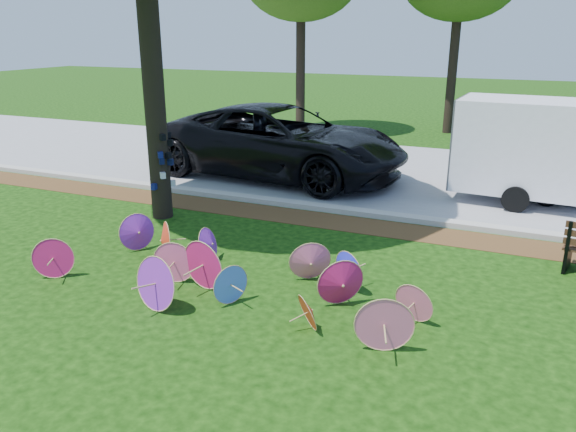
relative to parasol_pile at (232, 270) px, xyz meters
name	(u,v)px	position (x,y,z in m)	size (l,w,h in m)	color
ground	(205,308)	(-0.10, -0.68, -0.36)	(90.00, 90.00, 0.00)	black
mulch_strip	(311,219)	(-0.10, 3.82, -0.36)	(90.00, 1.00, 0.01)	#472D16
curb	(322,208)	(-0.10, 4.52, -0.30)	(90.00, 0.30, 0.12)	#B7B5AD
street	(370,170)	(-0.10, 8.67, -0.36)	(90.00, 8.00, 0.01)	gray
parasol_pile	(232,270)	(0.00, 0.00, 0.00)	(6.49, 2.40, 0.84)	#C81960
black_van	(279,142)	(-2.27, 7.01, 0.63)	(3.28, 7.10, 1.97)	black
cargo_trailer	(526,145)	(4.03, 7.05, 1.00)	(3.03, 1.92, 2.72)	white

